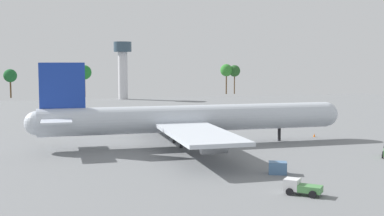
{
  "coord_description": "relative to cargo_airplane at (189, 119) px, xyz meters",
  "views": [
    {
      "loc": [
        -28.15,
        -103.76,
        18.12
      ],
      "look_at": [
        0.0,
        0.0,
        7.99
      ],
      "focal_mm": 47.06,
      "sensor_mm": 36.0,
      "label": 1
    }
  ],
  "objects": [
    {
      "name": "ground_plane",
      "position": [
        0.59,
        0.0,
        -5.65
      ],
      "size": [
        277.39,
        277.39,
        0.0
      ],
      "primitive_type": "plane",
      "color": "slate"
    },
    {
      "name": "cargo_airplane",
      "position": [
        0.0,
        0.0,
        0.0
      ],
      "size": [
        69.35,
        60.91,
        17.76
      ],
      "color": "silver",
      "rests_on": "ground_plane"
    },
    {
      "name": "fuel_truck",
      "position": [
        -16.19,
        29.29,
        -4.59
      ],
      "size": [
        4.03,
        4.77,
        2.06
      ],
      "color": "silver",
      "rests_on": "ground_plane"
    },
    {
      "name": "cargo_loader",
      "position": [
        4.17,
        -43.17,
        -4.57
      ],
      "size": [
        5.07,
        4.86,
        2.09
      ],
      "color": "silver",
      "rests_on": "ground_plane"
    },
    {
      "name": "pushback_tractor",
      "position": [
        -4.85,
        28.34,
        -4.41
      ],
      "size": [
        4.53,
        2.67,
        2.55
      ],
      "color": "silver",
      "rests_on": "ground_plane"
    },
    {
      "name": "cargo_container_fore",
      "position": [
        6.51,
        -30.75,
        -4.66
      ],
      "size": [
        3.44,
        3.02,
        1.96
      ],
      "color": "#4C729E",
      "rests_on": "ground_plane"
    },
    {
      "name": "safety_cone_nose",
      "position": [
        31.79,
        3.35,
        -5.27
      ],
      "size": [
        0.53,
        0.53,
        0.75
      ],
      "primitive_type": "cone",
      "color": "orange",
      "rests_on": "ground_plane"
    },
    {
      "name": "control_tower",
      "position": [
        3.09,
        133.68,
        11.33
      ],
      "size": [
        8.37,
        8.37,
        26.98
      ],
      "color": "silver",
      "rests_on": "ground_plane"
    },
    {
      "name": "tree_line_backdrop",
      "position": [
        -7.75,
        155.78,
        5.68
      ],
      "size": [
        132.61,
        7.34,
        16.31
      ],
      "color": "#51381E",
      "rests_on": "ground_plane"
    }
  ]
}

